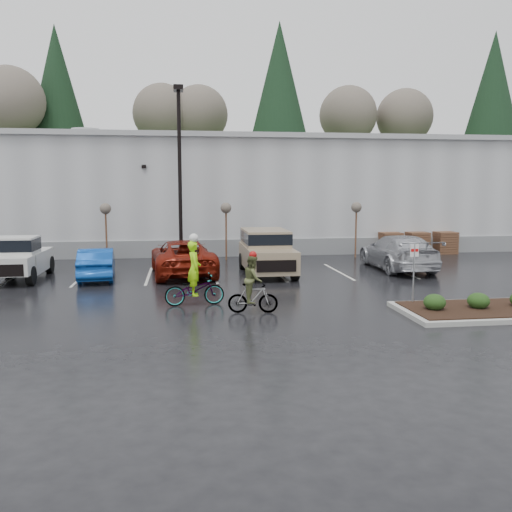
{
  "coord_description": "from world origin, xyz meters",
  "views": [
    {
      "loc": [
        -4.01,
        -17.01,
        4.09
      ],
      "look_at": [
        -1.01,
        4.43,
        1.3
      ],
      "focal_mm": 38.0,
      "sensor_mm": 36.0,
      "label": 1
    }
  ],
  "objects": [
    {
      "name": "sapling_west",
      "position": [
        -8.0,
        13.0,
        2.73
      ],
      "size": [
        0.6,
        0.6,
        3.2
      ],
      "color": "#49301D",
      "rests_on": "ground"
    },
    {
      "name": "fire_lane_sign",
      "position": [
        3.8,
        0.2,
        1.41
      ],
      "size": [
        0.3,
        0.05,
        2.2
      ],
      "color": "gray",
      "rests_on": "ground"
    },
    {
      "name": "cyclist_hivis",
      "position": [
        -3.57,
        1.5,
        0.76
      ],
      "size": [
        2.12,
        0.92,
        2.49
      ],
      "rotation": [
        0.0,
        0.0,
        1.67
      ],
      "color": "#3F3F44",
      "rests_on": "ground"
    },
    {
      "name": "wooded_ridge",
      "position": [
        0.0,
        45.0,
        3.0
      ],
      "size": [
        80.0,
        25.0,
        6.0
      ],
      "primitive_type": "cube",
      "color": "#21411B",
      "rests_on": "ground"
    },
    {
      "name": "shrub_a",
      "position": [
        4.0,
        -1.0,
        0.41
      ],
      "size": [
        0.7,
        0.7,
        0.52
      ],
      "primitive_type": "ellipsoid",
      "color": "#183512",
      "rests_on": "curb_island"
    },
    {
      "name": "pickup_white",
      "position": [
        -11.11,
        8.07,
        0.98
      ],
      "size": [
        2.1,
        5.2,
        1.96
      ],
      "primitive_type": null,
      "color": "beige",
      "rests_on": "ground"
    },
    {
      "name": "ground",
      "position": [
        0.0,
        0.0,
        0.0
      ],
      "size": [
        120.0,
        120.0,
        0.0
      ],
      "primitive_type": "plane",
      "color": "black",
      "rests_on": "ground"
    },
    {
      "name": "car_red",
      "position": [
        -3.94,
        8.16,
        0.82
      ],
      "size": [
        3.21,
        6.1,
        1.64
      ],
      "primitive_type": "imported",
      "rotation": [
        0.0,
        0.0,
        3.23
      ],
      "color": "maroon",
      "rests_on": "ground"
    },
    {
      "name": "cyclist_olive",
      "position": [
        -1.72,
        0.06,
        0.76
      ],
      "size": [
        1.61,
        0.8,
        2.03
      ],
      "rotation": [
        0.0,
        0.0,
        1.44
      ],
      "color": "#3F3F44",
      "rests_on": "ground"
    },
    {
      "name": "sapling_mid",
      "position": [
        -1.5,
        13.0,
        2.73
      ],
      "size": [
        0.6,
        0.6,
        3.2
      ],
      "color": "#49301D",
      "rests_on": "ground"
    },
    {
      "name": "pallet_stack_c",
      "position": [
        12.0,
        14.0,
        0.68
      ],
      "size": [
        1.2,
        1.2,
        1.35
      ],
      "primitive_type": "cube",
      "color": "#49301D",
      "rests_on": "ground"
    },
    {
      "name": "warehouse",
      "position": [
        0.0,
        21.99,
        3.65
      ],
      "size": [
        60.5,
        15.5,
        7.2
      ],
      "color": "#A2A3A6",
      "rests_on": "ground"
    },
    {
      "name": "shrub_b",
      "position": [
        5.5,
        -1.0,
        0.41
      ],
      "size": [
        0.7,
        0.7,
        0.52
      ],
      "primitive_type": "ellipsoid",
      "color": "#183512",
      "rests_on": "curb_island"
    },
    {
      "name": "pallet_stack_a",
      "position": [
        8.5,
        14.0,
        0.68
      ],
      "size": [
        1.2,
        1.2,
        1.35
      ],
      "primitive_type": "cube",
      "color": "#49301D",
      "rests_on": "ground"
    },
    {
      "name": "car_far_silver",
      "position": [
        6.59,
        8.26,
        0.86
      ],
      "size": [
        2.51,
        5.97,
        1.72
      ],
      "primitive_type": "imported",
      "rotation": [
        0.0,
        0.0,
        3.12
      ],
      "color": "#B1B3BA",
      "rests_on": "ground"
    },
    {
      "name": "car_blue",
      "position": [
        -7.73,
        7.54,
        0.69
      ],
      "size": [
        1.87,
        4.34,
        1.39
      ],
      "primitive_type": "imported",
      "rotation": [
        0.0,
        0.0,
        3.24
      ],
      "color": "#0D3E99",
      "rests_on": "ground"
    },
    {
      "name": "pallet_stack_b",
      "position": [
        10.2,
        14.0,
        0.68
      ],
      "size": [
        1.2,
        1.2,
        1.35
      ],
      "primitive_type": "cube",
      "color": "#49301D",
      "rests_on": "ground"
    },
    {
      "name": "lamppost",
      "position": [
        -4.0,
        12.0,
        5.69
      ],
      "size": [
        0.5,
        1.0,
        9.22
      ],
      "color": "black",
      "rests_on": "ground"
    },
    {
      "name": "suv_tan",
      "position": [
        -0.03,
        7.76,
        1.03
      ],
      "size": [
        2.2,
        5.1,
        2.06
      ],
      "primitive_type": null,
      "color": "gray",
      "rests_on": "ground"
    },
    {
      "name": "sapling_east",
      "position": [
        6.0,
        13.0,
        2.73
      ],
      "size": [
        0.6,
        0.6,
        3.2
      ],
      "color": "#49301D",
      "rests_on": "ground"
    }
  ]
}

